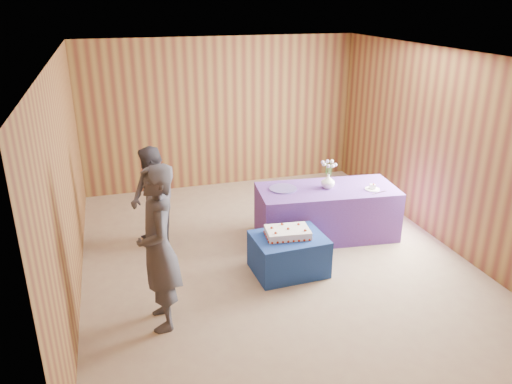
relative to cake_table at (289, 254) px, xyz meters
name	(u,v)px	position (x,y,z in m)	size (l,w,h in m)	color
ground	(272,257)	(-0.08, 0.42, -0.25)	(6.00, 6.00, 0.00)	gray
room_shell	(274,129)	(-0.08, 0.42, 1.55)	(5.04, 6.04, 2.72)	brown
cake_table	(289,254)	(0.00, 0.00, 0.00)	(0.90, 0.70, 0.50)	navy
serving_table	(326,212)	(0.89, 0.83, 0.12)	(2.00, 0.90, 0.75)	#5C3798
sheet_cake	(288,232)	(-0.01, 0.02, 0.30)	(0.61, 0.45, 0.13)	white
vase	(328,181)	(0.90, 0.85, 0.60)	(0.20, 0.20, 0.21)	white
flower_spray	(329,164)	(0.90, 0.85, 0.86)	(0.23, 0.23, 0.18)	#376B2B
platter	(283,189)	(0.26, 0.98, 0.51)	(0.40, 0.40, 0.02)	#574B96
plate	(372,189)	(1.49, 0.61, 0.51)	(0.21, 0.21, 0.01)	white
cake_slice	(373,186)	(1.49, 0.60, 0.55)	(0.09, 0.09, 0.09)	white
knife	(379,192)	(1.53, 0.47, 0.50)	(0.26, 0.02, 0.00)	#ADACB1
guest_left	(159,249)	(-1.68, -0.63, 0.66)	(0.66, 0.43, 1.82)	#383943
guest_right	(153,199)	(-1.57, 1.19, 0.48)	(0.71, 0.55, 1.46)	#34333D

